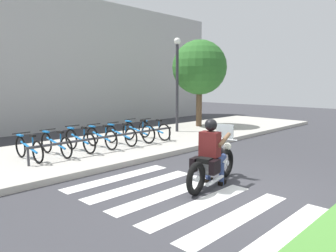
{
  "coord_description": "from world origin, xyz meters",
  "views": [
    {
      "loc": [
        -5.46,
        -3.47,
        2.19
      ],
      "look_at": [
        0.15,
        1.97,
        1.14
      ],
      "focal_mm": 34.35,
      "sensor_mm": 36.0,
      "label": 1
    }
  ],
  "objects_px": {
    "motorcycle": "(213,164)",
    "bicycle_4": "(121,135)",
    "bicycle_2": "(80,140)",
    "tree_near_rack": "(199,68)",
    "bicycle_6": "(154,130)",
    "bicycle_3": "(101,137)",
    "bicycle_1": "(56,144)",
    "bicycle_5": "(138,132)",
    "street_lamp": "(177,76)",
    "rider": "(212,147)",
    "bicycle_0": "(29,148)",
    "bike_rack": "(112,137)"
  },
  "relations": [
    {
      "from": "tree_near_rack",
      "to": "bicycle_0",
      "type": "bearing_deg",
      "value": -172.72
    },
    {
      "from": "bicycle_1",
      "to": "bike_rack",
      "type": "bearing_deg",
      "value": -20.19
    },
    {
      "from": "bicycle_4",
      "to": "motorcycle",
      "type": "bearing_deg",
      "value": -101.89
    },
    {
      "from": "bike_rack",
      "to": "tree_near_rack",
      "type": "bearing_deg",
      "value": 14.75
    },
    {
      "from": "rider",
      "to": "tree_near_rack",
      "type": "bearing_deg",
      "value": 40.45
    },
    {
      "from": "bicycle_4",
      "to": "bicycle_6",
      "type": "height_order",
      "value": "bicycle_6"
    },
    {
      "from": "motorcycle",
      "to": "bicycle_6",
      "type": "bearing_deg",
      "value": 61.13
    },
    {
      "from": "bicycle_2",
      "to": "bicycle_6",
      "type": "relative_size",
      "value": 0.98
    },
    {
      "from": "street_lamp",
      "to": "rider",
      "type": "bearing_deg",
      "value": -131.36
    },
    {
      "from": "motorcycle",
      "to": "bicycle_4",
      "type": "distance_m",
      "value": 4.53
    },
    {
      "from": "bicycle_0",
      "to": "bicycle_3",
      "type": "distance_m",
      "value": 2.26
    },
    {
      "from": "motorcycle",
      "to": "bicycle_1",
      "type": "relative_size",
      "value": 1.27
    },
    {
      "from": "street_lamp",
      "to": "bicycle_0",
      "type": "bearing_deg",
      "value": -174.01
    },
    {
      "from": "bicycle_2",
      "to": "bicycle_1",
      "type": "bearing_deg",
      "value": 179.9
    },
    {
      "from": "motorcycle",
      "to": "bicycle_5",
      "type": "height_order",
      "value": "motorcycle"
    },
    {
      "from": "bicycle_2",
      "to": "tree_near_rack",
      "type": "xyz_separation_m",
      "value": [
        6.98,
        1.09,
        2.39
      ]
    },
    {
      "from": "bicycle_4",
      "to": "bike_rack",
      "type": "xyz_separation_m",
      "value": [
        -0.75,
        -0.55,
        0.09
      ]
    },
    {
      "from": "bicycle_4",
      "to": "tree_near_rack",
      "type": "relative_size",
      "value": 0.39
    },
    {
      "from": "bicycle_3",
      "to": "bicycle_6",
      "type": "height_order",
      "value": "bicycle_3"
    },
    {
      "from": "bicycle_5",
      "to": "street_lamp",
      "type": "height_order",
      "value": "street_lamp"
    },
    {
      "from": "bicycle_2",
      "to": "tree_near_rack",
      "type": "distance_m",
      "value": 7.46
    },
    {
      "from": "bicycle_0",
      "to": "bike_rack",
      "type": "relative_size",
      "value": 0.31
    },
    {
      "from": "rider",
      "to": "bicycle_2",
      "type": "relative_size",
      "value": 0.91
    },
    {
      "from": "bike_rack",
      "to": "motorcycle",
      "type": "bearing_deg",
      "value": -92.63
    },
    {
      "from": "bicycle_1",
      "to": "bicycle_4",
      "type": "relative_size",
      "value": 1.05
    },
    {
      "from": "rider",
      "to": "bicycle_2",
      "type": "height_order",
      "value": "rider"
    },
    {
      "from": "motorcycle",
      "to": "bicycle_2",
      "type": "distance_m",
      "value": 4.47
    },
    {
      "from": "bicycle_3",
      "to": "bicycle_5",
      "type": "xyz_separation_m",
      "value": [
        1.51,
        -0.0,
        0.02
      ]
    },
    {
      "from": "rider",
      "to": "tree_near_rack",
      "type": "relative_size",
      "value": 0.35
    },
    {
      "from": "rider",
      "to": "bike_rack",
      "type": "height_order",
      "value": "rider"
    },
    {
      "from": "street_lamp",
      "to": "bicycle_4",
      "type": "bearing_deg",
      "value": -168.94
    },
    {
      "from": "rider",
      "to": "bicycle_3",
      "type": "bearing_deg",
      "value": 86.73
    },
    {
      "from": "bike_rack",
      "to": "street_lamp",
      "type": "height_order",
      "value": "street_lamp"
    },
    {
      "from": "rider",
      "to": "bicycle_0",
      "type": "height_order",
      "value": "rider"
    },
    {
      "from": "bicycle_1",
      "to": "bicycle_2",
      "type": "relative_size",
      "value": 1.06
    },
    {
      "from": "bicycle_2",
      "to": "bike_rack",
      "type": "xyz_separation_m",
      "value": [
        0.76,
        -0.55,
        0.07
      ]
    },
    {
      "from": "bicycle_6",
      "to": "tree_near_rack",
      "type": "relative_size",
      "value": 0.39
    },
    {
      "from": "bicycle_6",
      "to": "bike_rack",
      "type": "relative_size",
      "value": 0.32
    },
    {
      "from": "bicycle_6",
      "to": "bicycle_3",
      "type": "bearing_deg",
      "value": -179.99
    },
    {
      "from": "bicycle_1",
      "to": "bicycle_5",
      "type": "relative_size",
      "value": 1.02
    },
    {
      "from": "bicycle_6",
      "to": "bicycle_4",
      "type": "bearing_deg",
      "value": 180.0
    },
    {
      "from": "bicycle_4",
      "to": "street_lamp",
      "type": "height_order",
      "value": "street_lamp"
    },
    {
      "from": "bike_rack",
      "to": "street_lamp",
      "type": "bearing_deg",
      "value": 16.23
    },
    {
      "from": "tree_near_rack",
      "to": "bicycle_5",
      "type": "bearing_deg",
      "value": -167.04
    },
    {
      "from": "bicycle_1",
      "to": "tree_near_rack",
      "type": "xyz_separation_m",
      "value": [
        7.74,
        1.08,
        2.4
      ]
    },
    {
      "from": "bicycle_0",
      "to": "bicycle_3",
      "type": "bearing_deg",
      "value": -0.02
    },
    {
      "from": "bicycle_5",
      "to": "bicycle_1",
      "type": "bearing_deg",
      "value": 179.97
    },
    {
      "from": "bicycle_4",
      "to": "rider",
      "type": "bearing_deg",
      "value": -102.8
    },
    {
      "from": "bicycle_3",
      "to": "street_lamp",
      "type": "xyz_separation_m",
      "value": [
        4.26,
        0.69,
        1.96
      ]
    },
    {
      "from": "bicycle_6",
      "to": "bike_rack",
      "type": "height_order",
      "value": "bicycle_6"
    }
  ]
}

